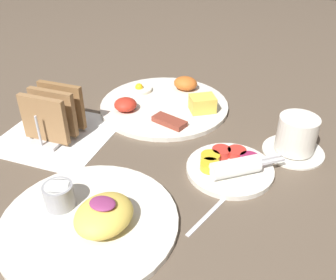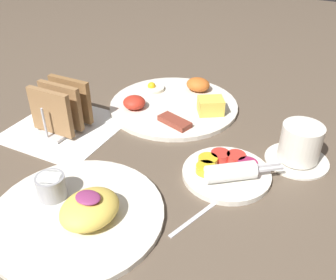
{
  "view_description": "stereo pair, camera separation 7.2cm",
  "coord_description": "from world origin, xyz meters",
  "px_view_note": "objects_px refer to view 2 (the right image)",
  "views": [
    {
      "loc": [
        0.25,
        -0.53,
        0.43
      ],
      "look_at": [
        0.05,
        0.04,
        0.03
      ],
      "focal_mm": 40.0,
      "sensor_mm": 36.0,
      "label": 1
    },
    {
      "loc": [
        0.32,
        -0.5,
        0.43
      ],
      "look_at": [
        0.05,
        0.04,
        0.03
      ],
      "focal_mm": 40.0,
      "sensor_mm": 36.0,
      "label": 2
    }
  ],
  "objects_px": {
    "plate_breakfast": "(175,103)",
    "plate_condiments": "(227,171)",
    "plate_foreground": "(79,211)",
    "coffee_cup": "(300,145)",
    "toast_rack": "(62,108)"
  },
  "relations": [
    {
      "from": "coffee_cup",
      "to": "plate_foreground",
      "type": "bearing_deg",
      "value": -132.0
    },
    {
      "from": "plate_breakfast",
      "to": "plate_condiments",
      "type": "relative_size",
      "value": 1.76
    },
    {
      "from": "toast_rack",
      "to": "coffee_cup",
      "type": "xyz_separation_m",
      "value": [
        0.47,
        0.11,
        -0.02
      ]
    },
    {
      "from": "plate_foreground",
      "to": "plate_breakfast",
      "type": "bearing_deg",
      "value": 93.75
    },
    {
      "from": "plate_foreground",
      "to": "coffee_cup",
      "type": "xyz_separation_m",
      "value": [
        0.28,
        0.31,
        0.02
      ]
    },
    {
      "from": "plate_foreground",
      "to": "toast_rack",
      "type": "bearing_deg",
      "value": 134.41
    },
    {
      "from": "plate_breakfast",
      "to": "plate_condiments",
      "type": "xyz_separation_m",
      "value": [
        0.2,
        -0.19,
        0.0
      ]
    },
    {
      "from": "plate_foreground",
      "to": "toast_rack",
      "type": "xyz_separation_m",
      "value": [
        -0.2,
        0.2,
        0.04
      ]
    },
    {
      "from": "plate_breakfast",
      "to": "plate_foreground",
      "type": "relative_size",
      "value": 1.1
    },
    {
      "from": "toast_rack",
      "to": "coffee_cup",
      "type": "distance_m",
      "value": 0.49
    },
    {
      "from": "toast_rack",
      "to": "coffee_cup",
      "type": "bearing_deg",
      "value": 12.58
    },
    {
      "from": "plate_foreground",
      "to": "coffee_cup",
      "type": "relative_size",
      "value": 2.3
    },
    {
      "from": "plate_foreground",
      "to": "toast_rack",
      "type": "relative_size",
      "value": 2.38
    },
    {
      "from": "plate_breakfast",
      "to": "toast_rack",
      "type": "distance_m",
      "value": 0.26
    },
    {
      "from": "plate_foreground",
      "to": "coffee_cup",
      "type": "bearing_deg",
      "value": 48.0
    }
  ]
}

